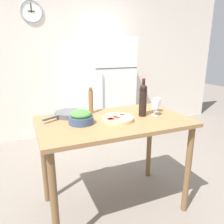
{
  "coord_description": "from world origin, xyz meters",
  "views": [
    {
      "loc": [
        -0.73,
        -1.7,
        1.51
      ],
      "look_at": [
        0.0,
        0.04,
        0.96
      ],
      "focal_mm": 35.0,
      "sensor_mm": 36.0,
      "label": 1
    }
  ],
  "objects_px": {
    "wine_glass_far": "(157,102)",
    "cast_iron_skillet": "(69,114)",
    "wine_bottle": "(143,99)",
    "wine_glass_near": "(155,105)",
    "pepper_mill": "(91,100)",
    "homemade_pizza": "(118,118)",
    "salad_bowl": "(81,117)",
    "refrigerator": "(110,88)"
  },
  "relations": [
    {
      "from": "homemade_pizza",
      "to": "cast_iron_skillet",
      "type": "height_order",
      "value": "cast_iron_skillet"
    },
    {
      "from": "wine_bottle",
      "to": "wine_glass_far",
      "type": "height_order",
      "value": "wine_bottle"
    },
    {
      "from": "wine_glass_far",
      "to": "pepper_mill",
      "type": "height_order",
      "value": "pepper_mill"
    },
    {
      "from": "wine_bottle",
      "to": "homemade_pizza",
      "type": "height_order",
      "value": "wine_bottle"
    },
    {
      "from": "wine_glass_near",
      "to": "homemade_pizza",
      "type": "xyz_separation_m",
      "value": [
        -0.38,
        0.0,
        -0.08
      ]
    },
    {
      "from": "wine_bottle",
      "to": "wine_glass_near",
      "type": "distance_m",
      "value": 0.13
    },
    {
      "from": "wine_glass_far",
      "to": "homemade_pizza",
      "type": "relative_size",
      "value": 0.52
    },
    {
      "from": "homemade_pizza",
      "to": "wine_glass_far",
      "type": "bearing_deg",
      "value": 11.52
    },
    {
      "from": "salad_bowl",
      "to": "homemade_pizza",
      "type": "distance_m",
      "value": 0.32
    },
    {
      "from": "pepper_mill",
      "to": "homemade_pizza",
      "type": "distance_m",
      "value": 0.36
    },
    {
      "from": "homemade_pizza",
      "to": "cast_iron_skillet",
      "type": "xyz_separation_m",
      "value": [
        -0.37,
        0.3,
        0.0
      ]
    },
    {
      "from": "wine_glass_far",
      "to": "pepper_mill",
      "type": "bearing_deg",
      "value": 160.54
    },
    {
      "from": "wine_glass_far",
      "to": "cast_iron_skillet",
      "type": "height_order",
      "value": "wine_glass_far"
    },
    {
      "from": "salad_bowl",
      "to": "pepper_mill",
      "type": "bearing_deg",
      "value": 57.33
    },
    {
      "from": "wine_bottle",
      "to": "cast_iron_skillet",
      "type": "relative_size",
      "value": 0.89
    },
    {
      "from": "pepper_mill",
      "to": "salad_bowl",
      "type": "distance_m",
      "value": 0.32
    },
    {
      "from": "wine_glass_near",
      "to": "homemade_pizza",
      "type": "distance_m",
      "value": 0.39
    },
    {
      "from": "refrigerator",
      "to": "cast_iron_skillet",
      "type": "distance_m",
      "value": 1.83
    },
    {
      "from": "pepper_mill",
      "to": "cast_iron_skillet",
      "type": "xyz_separation_m",
      "value": [
        -0.22,
        -0.01,
        -0.1
      ]
    },
    {
      "from": "wine_glass_far",
      "to": "salad_bowl",
      "type": "xyz_separation_m",
      "value": [
        -0.78,
        -0.05,
        -0.05
      ]
    },
    {
      "from": "wine_glass_far",
      "to": "cast_iron_skillet",
      "type": "distance_m",
      "value": 0.86
    },
    {
      "from": "refrigerator",
      "to": "homemade_pizza",
      "type": "xyz_separation_m",
      "value": [
        -0.66,
        -1.81,
        0.07
      ]
    },
    {
      "from": "wine_bottle",
      "to": "cast_iron_skillet",
      "type": "distance_m",
      "value": 0.7
    },
    {
      "from": "homemade_pizza",
      "to": "cast_iron_skillet",
      "type": "bearing_deg",
      "value": 140.83
    },
    {
      "from": "refrigerator",
      "to": "wine_bottle",
      "type": "height_order",
      "value": "refrigerator"
    },
    {
      "from": "cast_iron_skillet",
      "to": "refrigerator",
      "type": "bearing_deg",
      "value": 55.85
    },
    {
      "from": "wine_glass_near",
      "to": "pepper_mill",
      "type": "relative_size",
      "value": 0.55
    },
    {
      "from": "cast_iron_skillet",
      "to": "wine_bottle",
      "type": "bearing_deg",
      "value": -22.01
    },
    {
      "from": "wine_glass_far",
      "to": "cast_iron_skillet",
      "type": "relative_size",
      "value": 0.37
    },
    {
      "from": "wine_glass_far",
      "to": "homemade_pizza",
      "type": "distance_m",
      "value": 0.48
    },
    {
      "from": "refrigerator",
      "to": "wine_glass_near",
      "type": "xyz_separation_m",
      "value": [
        -0.28,
        -1.82,
        0.16
      ]
    },
    {
      "from": "homemade_pizza",
      "to": "salad_bowl",
      "type": "bearing_deg",
      "value": 171.89
    },
    {
      "from": "refrigerator",
      "to": "pepper_mill",
      "type": "xyz_separation_m",
      "value": [
        -0.81,
        -1.5,
        0.18
      ]
    },
    {
      "from": "homemade_pizza",
      "to": "wine_glass_near",
      "type": "bearing_deg",
      "value": -0.49
    },
    {
      "from": "wine_bottle",
      "to": "salad_bowl",
      "type": "xyz_separation_m",
      "value": [
        -0.59,
        0.0,
        -0.1
      ]
    },
    {
      "from": "wine_bottle",
      "to": "wine_glass_far",
      "type": "distance_m",
      "value": 0.21
    },
    {
      "from": "wine_glass_near",
      "to": "pepper_mill",
      "type": "height_order",
      "value": "pepper_mill"
    },
    {
      "from": "wine_glass_far",
      "to": "homemade_pizza",
      "type": "xyz_separation_m",
      "value": [
        -0.47,
        -0.09,
        -0.08
      ]
    },
    {
      "from": "wine_glass_far",
      "to": "pepper_mill",
      "type": "xyz_separation_m",
      "value": [
        -0.61,
        0.22,
        0.03
      ]
    },
    {
      "from": "pepper_mill",
      "to": "homemade_pizza",
      "type": "xyz_separation_m",
      "value": [
        0.15,
        -0.31,
        -0.11
      ]
    },
    {
      "from": "wine_bottle",
      "to": "wine_glass_far",
      "type": "bearing_deg",
      "value": 15.46
    },
    {
      "from": "wine_glass_near",
      "to": "pepper_mill",
      "type": "distance_m",
      "value": 0.62
    }
  ]
}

